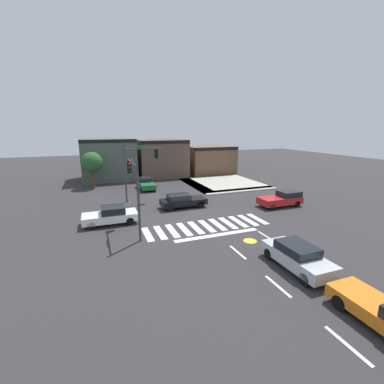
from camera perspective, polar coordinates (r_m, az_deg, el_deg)
ground_plane at (r=25.73m, az=-0.83°, el=-3.98°), size 120.00×120.00×0.00m
crosswalk_near at (r=21.79m, az=3.23°, el=-7.36°), size 10.34×2.87×0.01m
lane_markings at (r=16.92m, az=16.81°, el=-14.54°), size 6.80×18.75×0.01m
bike_detector_marking at (r=19.50m, az=12.50°, el=-10.33°), size 0.96×0.96×0.01m
curb_corner_northeast at (r=37.37m, az=6.54°, el=1.71°), size 10.00×10.60×0.15m
storefront_row at (r=43.84m, az=-7.67°, el=7.19°), size 24.79×6.99×6.26m
traffic_signal_southwest at (r=19.83m, az=-12.48°, el=2.13°), size 0.32×4.46×5.77m
traffic_signal_northwest at (r=28.62m, az=-11.59°, el=6.18°), size 4.13×0.32×6.19m
car_black at (r=26.42m, az=-2.13°, el=-1.86°), size 4.59×1.81×1.40m
car_white at (r=23.05m, az=-17.23°, el=-4.86°), size 4.43×1.94×1.48m
car_green at (r=35.04m, az=-9.98°, el=1.82°), size 1.77×4.15×1.37m
car_silver at (r=16.49m, az=21.90°, el=-12.81°), size 1.83×4.38×1.47m
car_red at (r=28.49m, az=18.98°, el=-1.39°), size 4.42×1.91×1.51m
roadside_tree at (r=37.32m, az=-20.93°, el=6.00°), size 2.73×2.73×4.77m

